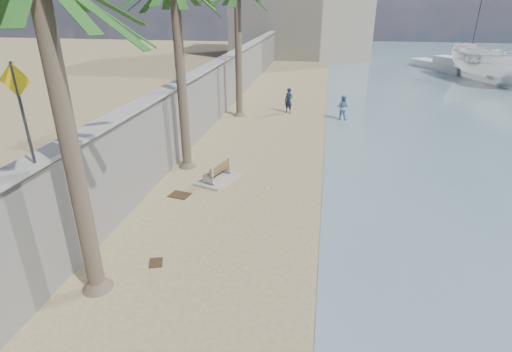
{
  "coord_description": "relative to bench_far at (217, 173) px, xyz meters",
  "views": [
    {
      "loc": [
        1.86,
        -6.43,
        7.26
      ],
      "look_at": [
        -0.5,
        7.0,
        1.2
      ],
      "focal_mm": 28.0,
      "sensor_mm": 36.0,
      "label": 1
    }
  ],
  "objects": [
    {
      "name": "wall_cap",
      "position": [
        -2.65,
        11.09,
        3.21
      ],
      "size": [
        0.8,
        70.0,
        0.12
      ],
      "primitive_type": "cube",
      "color": "gray",
      "rests_on": "seawall"
    },
    {
      "name": "person_b",
      "position": [
        5.55,
        10.79,
        0.55
      ],
      "size": [
        1.03,
        0.91,
        1.79
      ],
      "primitive_type": "imported",
      "rotation": [
        0.0,
        0.0,
        2.81
      ],
      "color": "#517FA8",
      "rests_on": "ground_plane"
    },
    {
      "name": "streetlight",
      "position": [
        -2.55,
        3.09,
        6.3
      ],
      "size": [
        0.28,
        0.28,
        5.12
      ],
      "color": "#2D2D33",
      "rests_on": "wall_cap"
    },
    {
      "name": "yacht_near",
      "position": [
        23.81,
        33.72,
        0.01
      ],
      "size": [
        6.67,
        12.45,
        1.5
      ],
      "primitive_type": null,
      "rotation": [
        0.0,
        0.0,
        1.28
      ],
      "color": "silver",
      "rests_on": "bay_water"
    },
    {
      "name": "debris_d",
      "position": [
        -0.26,
        -6.12,
        -0.33
      ],
      "size": [
        0.53,
        0.59,
        0.03
      ],
      "primitive_type": "cube",
      "rotation": [
        0.0,
        0.0,
        1.91
      ],
      "color": "#382616",
      "rests_on": "ground_plane"
    },
    {
      "name": "bench_far",
      "position": [
        0.0,
        0.0,
        0.0
      ],
      "size": [
        1.79,
        2.18,
        0.78
      ],
      "color": "gray",
      "rests_on": "ground_plane"
    },
    {
      "name": "end_building",
      "position": [
        0.55,
        43.09,
        6.66
      ],
      "size": [
        18.0,
        12.0,
        14.0
      ],
      "primitive_type": "cube",
      "color": "#B7AA93",
      "rests_on": "ground_plane"
    },
    {
      "name": "pedestrian_sign",
      "position": [
        -2.45,
        -7.41,
        4.81
      ],
      "size": [
        0.78,
        0.07,
        2.4
      ],
      "color": "#2D2D33",
      "rests_on": "wall_cap"
    },
    {
      "name": "yacht_far",
      "position": [
        17.02,
        33.51,
        0.01
      ],
      "size": [
        5.94,
        7.9,
        1.5
      ],
      "primitive_type": null,
      "rotation": [
        0.0,
        0.0,
        2.11
      ],
      "color": "silver",
      "rests_on": "bay_water"
    },
    {
      "name": "ground_plane",
      "position": [
        2.55,
        -8.91,
        -0.34
      ],
      "size": [
        140.0,
        140.0,
        0.0
      ],
      "primitive_type": "plane",
      "color": "#907F58"
    },
    {
      "name": "person_a",
      "position": [
        1.92,
        11.85,
        0.65
      ],
      "size": [
        0.86,
        0.79,
        1.98
      ],
      "primitive_type": "imported",
      "rotation": [
        0.0,
        0.0,
        -0.55
      ],
      "color": "#141C37",
      "rests_on": "ground_plane"
    },
    {
      "name": "debris_c",
      "position": [
        -1.12,
        -1.68,
        -0.33
      ],
      "size": [
        0.91,
        0.78,
        0.03
      ],
      "primitive_type": "cube",
      "rotation": [
        0.0,
        0.0,
        2.95
      ],
      "color": "#382616",
      "rests_on": "ground_plane"
    },
    {
      "name": "seawall",
      "position": [
        -2.65,
        11.09,
        1.41
      ],
      "size": [
        0.45,
        70.0,
        3.5
      ],
      "primitive_type": "cube",
      "color": "gray",
      "rests_on": "ground_plane"
    },
    {
      "name": "boat_cruiser",
      "position": [
        19.37,
        25.92,
        1.52
      ],
      "size": [
        5.04,
        5.1,
        4.53
      ],
      "primitive_type": "imported",
      "rotation": [
        0.0,
        0.0,
        0.38
      ],
      "color": "silver",
      "rests_on": "bay_water"
    },
    {
      "name": "sailboat_west",
      "position": [
        21.97,
        40.54,
        0.01
      ],
      "size": [
        5.53,
        5.57,
        10.37
      ],
      "color": "silver",
      "rests_on": "bay_water"
    }
  ]
}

